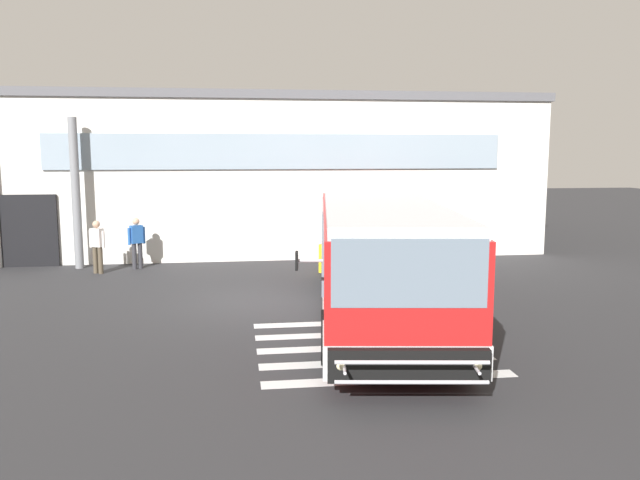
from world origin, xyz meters
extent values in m
cube|color=#2B2B2D|center=(0.00, 0.00, -0.01)|extent=(80.00, 90.00, 0.02)
cube|color=silver|center=(2.00, -6.00, 0.00)|extent=(4.40, 0.36, 0.01)
cube|color=silver|center=(2.00, -5.10, 0.00)|extent=(4.40, 0.36, 0.01)
cube|color=silver|center=(2.00, -4.20, 0.00)|extent=(4.40, 0.36, 0.01)
cube|color=silver|center=(2.00, -3.30, 0.00)|extent=(4.40, 0.36, 0.01)
cube|color=silver|center=(2.00, -2.40, 0.00)|extent=(4.40, 0.36, 0.01)
cube|color=silver|center=(0.00, 12.00, 2.79)|extent=(21.64, 12.00, 5.58)
cube|color=#56565B|center=(0.00, 12.00, 5.73)|extent=(21.84, 12.20, 0.30)
cube|color=black|center=(-7.32, 5.95, 1.20)|extent=(1.80, 0.16, 2.40)
cube|color=#8C9EAD|center=(1.00, 5.96, 3.80)|extent=(15.64, 0.10, 1.20)
cylinder|color=slate|center=(-5.66, 5.40, 2.45)|extent=(0.28, 0.28, 4.90)
cube|color=red|center=(2.75, -1.62, 1.42)|extent=(4.02, 11.17, 2.15)
cube|color=silver|center=(2.75, -1.62, 0.62)|extent=(4.07, 11.21, 0.55)
cube|color=silver|center=(2.75, -1.62, 2.60)|extent=(3.89, 10.96, 0.20)
cube|color=slate|center=(2.01, -6.98, 2.02)|extent=(2.34, 0.44, 1.05)
cube|color=slate|center=(4.07, -1.50, 1.92)|extent=(1.37, 9.64, 0.95)
cube|color=slate|center=(1.50, -1.15, 1.92)|extent=(1.37, 9.64, 0.95)
cube|color=black|center=(2.01, -6.98, 2.38)|extent=(2.14, 0.39, 0.28)
cube|color=black|center=(1.99, -7.11, 0.63)|extent=(2.45, 0.53, 0.52)
sphere|color=beige|center=(3.00, -7.29, 0.65)|extent=(0.18, 0.18, 0.18)
sphere|color=beige|center=(0.97, -7.01, 0.65)|extent=(0.18, 0.18, 0.18)
cylinder|color=#B7B7BF|center=(0.55, -6.58, 2.17)|extent=(0.40, 0.10, 0.05)
cube|color=black|center=(0.35, -6.55, 2.17)|extent=(0.07, 0.20, 0.28)
cylinder|color=black|center=(3.41, -5.41, 0.50)|extent=(0.43, 1.03, 1.00)
cylinder|color=black|center=(1.08, -5.09, 0.50)|extent=(0.43, 1.03, 1.00)
cylinder|color=black|center=(4.22, 0.46, 0.50)|extent=(0.43, 1.03, 1.00)
cylinder|color=black|center=(1.89, 0.78, 0.50)|extent=(0.43, 1.03, 1.00)
cylinder|color=black|center=(4.40, 1.75, 0.50)|extent=(0.43, 1.03, 1.00)
cylinder|color=black|center=(2.07, 2.07, 0.50)|extent=(0.43, 1.03, 1.00)
cylinder|color=#B7B7BF|center=(1.94, -7.48, 0.50)|extent=(2.24, 0.37, 0.06)
cylinder|color=#B7B7BF|center=(1.94, -7.48, 0.80)|extent=(2.24, 0.37, 0.06)
cylinder|color=#B7B7BF|center=(2.93, -7.41, 0.65)|extent=(0.12, 0.50, 0.05)
cylinder|color=#B7B7BF|center=(1.00, -7.15, 0.65)|extent=(0.12, 0.50, 0.05)
cylinder|color=#4C4233|center=(-4.77, 4.33, 0.42)|extent=(0.15, 0.15, 0.85)
cylinder|color=#4C4233|center=(-4.94, 4.42, 0.42)|extent=(0.15, 0.15, 0.85)
cube|color=silver|center=(-4.86, 4.38, 1.14)|extent=(0.44, 0.38, 0.58)
sphere|color=tan|center=(-4.86, 4.38, 1.56)|extent=(0.23, 0.23, 0.23)
cylinder|color=silver|center=(-4.64, 4.25, 1.09)|extent=(0.09, 0.09, 0.55)
cylinder|color=silver|center=(-5.07, 4.50, 1.09)|extent=(0.09, 0.09, 0.55)
cylinder|color=#2D2D33|center=(-3.66, 5.07, 0.42)|extent=(0.15, 0.15, 0.85)
cylinder|color=#2D2D33|center=(-3.83, 4.97, 0.42)|extent=(0.15, 0.15, 0.85)
cube|color=#2659A5|center=(-3.75, 5.02, 1.14)|extent=(0.44, 0.39, 0.58)
sphere|color=tan|center=(-3.75, 5.02, 1.56)|extent=(0.23, 0.23, 0.23)
cylinder|color=#2659A5|center=(-3.53, 5.15, 1.09)|extent=(0.09, 0.09, 0.55)
cylinder|color=#2659A5|center=(-3.96, 4.89, 1.09)|extent=(0.09, 0.09, 0.55)
cube|color=#26663F|center=(-3.84, 5.16, 1.12)|extent=(0.35, 0.31, 0.44)
cylinder|color=yellow|center=(2.13, 3.60, 0.45)|extent=(0.18, 0.18, 0.90)
camera|label=1|loc=(-0.58, -16.13, 3.85)|focal=35.84mm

